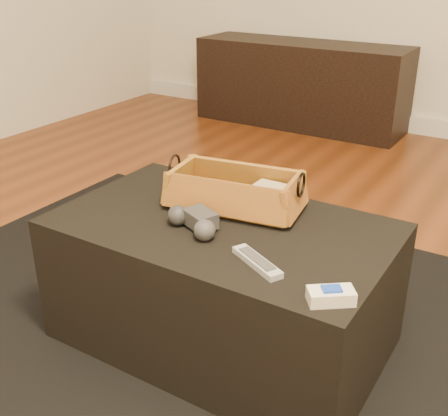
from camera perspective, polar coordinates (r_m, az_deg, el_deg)
The scene contains 11 objects.
floor at distance 1.84m, azimuth 0.42°, elevation -14.89°, with size 5.00×5.50×0.01m, color brown.
baseboard at distance 4.16m, azimuth 20.69°, elevation 7.61°, with size 5.00×0.04×0.12m, color white.
media_cabinet at distance 4.17m, azimuth 7.79°, elevation 12.34°, with size 1.50×0.45×0.59m, color black.
area_rug at distance 1.87m, azimuth -1.04°, elevation -13.89°, with size 2.60×2.00×0.01m, color black.
ottoman at distance 1.77m, azimuth -0.21°, elevation -7.57°, with size 1.00×0.60×0.42m, color black.
tv_remote at distance 1.75m, azimuth 0.28°, elevation 0.77°, with size 0.22×0.05×0.02m, color black.
cloth_bundle at distance 1.75m, azimuth 4.89°, elevation 1.27°, with size 0.12×0.08×0.06m, color tan.
wicker_basket at distance 1.75m, azimuth 1.12°, elevation 1.55°, with size 0.45×0.28×0.15m.
game_controller at distance 1.61m, azimuth -3.01°, elevation -1.34°, with size 0.20×0.14×0.06m.
silver_remote at distance 1.45m, azimuth 3.37°, elevation -5.47°, with size 0.18×0.12×0.02m.
cream_gadget at distance 1.32m, azimuth 10.81°, elevation -8.74°, with size 0.12×0.11×0.04m.
Camera 1 is at (0.74, -1.21, 1.17)m, focal length 45.00 mm.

